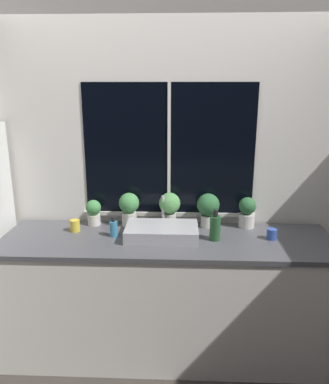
% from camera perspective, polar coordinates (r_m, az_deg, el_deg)
% --- Properties ---
extents(ground_plane, '(14.00, 14.00, 0.00)m').
position_cam_1_polar(ground_plane, '(2.95, 0.13, -26.70)').
color(ground_plane, '#38332D').
extents(wall_back, '(8.00, 0.09, 2.70)m').
position_cam_1_polar(wall_back, '(2.99, 0.71, 3.28)').
color(wall_back, silver).
rests_on(wall_back, ground_plane).
extents(counter, '(2.42, 0.69, 0.94)m').
position_cam_1_polar(counter, '(2.94, 0.40, -15.53)').
color(counter, white).
rests_on(counter, ground_plane).
extents(sink, '(0.52, 0.38, 0.26)m').
position_cam_1_polar(sink, '(2.73, -0.40, -6.02)').
color(sink, '#ADADB2').
rests_on(sink, counter).
extents(potted_plant_far_left, '(0.12, 0.12, 0.20)m').
position_cam_1_polar(potted_plant_far_left, '(3.01, -10.75, -2.93)').
color(potted_plant_far_left, silver).
rests_on(potted_plant_far_left, counter).
extents(potted_plant_left, '(0.16, 0.16, 0.26)m').
position_cam_1_polar(potted_plant_left, '(2.95, -5.41, -2.31)').
color(potted_plant_left, silver).
rests_on(potted_plant_left, counter).
extents(potted_plant_center, '(0.17, 0.17, 0.27)m').
position_cam_1_polar(potted_plant_center, '(2.92, 0.79, -2.20)').
color(potted_plant_center, silver).
rests_on(potted_plant_center, counter).
extents(potted_plant_right, '(0.17, 0.17, 0.27)m').
position_cam_1_polar(potted_plant_right, '(2.93, 6.66, -2.36)').
color(potted_plant_right, silver).
rests_on(potted_plant_right, counter).
extents(potted_plant_far_right, '(0.13, 0.13, 0.24)m').
position_cam_1_polar(potted_plant_far_right, '(2.97, 12.48, -2.93)').
color(potted_plant_far_right, silver).
rests_on(potted_plant_far_right, counter).
extents(soap_bottle, '(0.06, 0.06, 0.15)m').
position_cam_1_polar(soap_bottle, '(2.77, -7.76, -5.51)').
color(soap_bottle, teal).
rests_on(soap_bottle, counter).
extents(bottle_tall, '(0.08, 0.08, 0.23)m').
position_cam_1_polar(bottle_tall, '(2.70, 7.71, -5.37)').
color(bottle_tall, '#235128').
rests_on(bottle_tall, counter).
extents(mug_yellow, '(0.07, 0.07, 0.09)m').
position_cam_1_polar(mug_yellow, '(2.92, -13.47, -5.01)').
color(mug_yellow, gold).
rests_on(mug_yellow, counter).
extents(mug_blue, '(0.07, 0.07, 0.08)m').
position_cam_1_polar(mug_blue, '(2.81, 16.02, -6.18)').
color(mug_blue, '#3351AD').
rests_on(mug_blue, counter).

